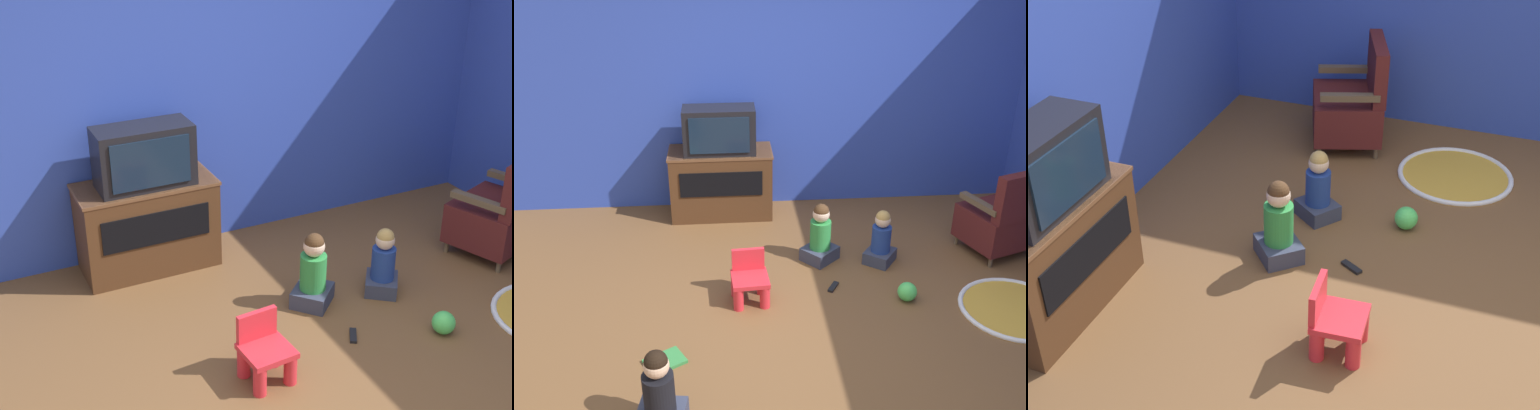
% 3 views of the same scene
% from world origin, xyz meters
% --- Properties ---
extents(ground_plane, '(30.00, 30.00, 0.00)m').
position_xyz_m(ground_plane, '(0.00, 0.00, 0.00)').
color(ground_plane, brown).
extents(tv_cabinet, '(1.03, 0.47, 0.69)m').
position_xyz_m(tv_cabinet, '(-0.67, 1.95, 0.36)').
color(tv_cabinet, '#4C2D19').
rests_on(tv_cabinet, ground_plane).
extents(television, '(0.70, 0.33, 0.45)m').
position_xyz_m(television, '(-0.67, 1.92, 0.92)').
color(television, black).
rests_on(television, tv_cabinet).
extents(black_armchair, '(0.77, 0.71, 0.85)m').
position_xyz_m(black_armchair, '(1.86, 0.97, 0.34)').
color(black_armchair, brown).
rests_on(black_armchair, ground_plane).
extents(yellow_kid_chair, '(0.31, 0.30, 0.41)m').
position_xyz_m(yellow_kid_chair, '(-0.47, 0.39, 0.17)').
color(yellow_kid_chair, red).
rests_on(yellow_kid_chair, ground_plane).
extents(play_mat, '(0.86, 0.86, 0.04)m').
position_xyz_m(play_mat, '(1.59, 0.07, 0.01)').
color(play_mat, gold).
rests_on(play_mat, ground_plane).
extents(child_watching_left, '(0.37, 0.37, 0.55)m').
position_xyz_m(child_watching_left, '(0.19, 0.96, 0.24)').
color(child_watching_left, '#33384C').
rests_on(child_watching_left, ground_plane).
extents(child_watching_right, '(0.33, 0.34, 0.50)m').
position_xyz_m(child_watching_right, '(0.71, 0.88, 0.22)').
color(child_watching_right, '#33384C').
rests_on(child_watching_right, ground_plane).
extents(toy_ball, '(0.15, 0.15, 0.15)m').
position_xyz_m(toy_ball, '(0.79, 0.28, 0.08)').
color(toy_ball, '#4CCC59').
rests_on(toy_ball, ground_plane).
extents(remote_control, '(0.12, 0.15, 0.02)m').
position_xyz_m(remote_control, '(0.23, 0.50, 0.01)').
color(remote_control, black).
rests_on(remote_control, ground_plane).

